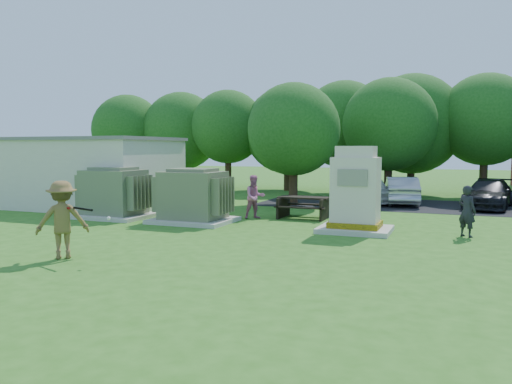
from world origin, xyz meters
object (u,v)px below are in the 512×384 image
at_px(person_by_generator, 467,211).
at_px(generator_cabinet, 356,195).
at_px(transformer_right, 193,197).
at_px(car_dark, 489,194).
at_px(picnic_table, 304,205).
at_px(car_silver_a, 401,191).
at_px(transformer_left, 114,194).
at_px(person_at_picnic, 255,197).
at_px(car_white, 371,190).
at_px(batter, 62,220).

bearing_deg(person_by_generator, generator_cabinet, 41.31).
xyz_separation_m(transformer_right, person_by_generator, (9.71, 0.43, -0.14)).
distance_m(generator_cabinet, car_dark, 10.21).
distance_m(picnic_table, car_silver_a, 7.43).
distance_m(transformer_left, person_by_generator, 13.41).
distance_m(picnic_table, person_at_picnic, 2.04).
distance_m(person_at_picnic, car_dark, 11.65).
distance_m(transformer_left, picnic_table, 7.81).
xyz_separation_m(picnic_table, car_white, (1.65, 6.65, 0.15)).
height_order(batter, car_silver_a, batter).
bearing_deg(picnic_table, transformer_left, -160.19).
xyz_separation_m(car_white, car_dark, (5.52, -0.11, -0.02)).
relative_size(transformer_left, car_dark, 0.64).
distance_m(transformer_right, batter, 6.83).
bearing_deg(picnic_table, car_white, 76.07).
distance_m(picnic_table, batter, 10.18).
relative_size(picnic_table, person_by_generator, 1.23).
height_order(transformer_left, car_silver_a, transformer_left).
bearing_deg(car_white, generator_cabinet, -103.72).
height_order(transformer_left, person_at_picnic, transformer_left).
bearing_deg(picnic_table, person_by_generator, -20.05).
bearing_deg(generator_cabinet, person_at_picnic, 159.09).
distance_m(generator_cabinet, picnic_table, 3.68).
xyz_separation_m(transformer_right, car_dark, (10.81, 9.19, -0.29)).
bearing_deg(person_by_generator, transformer_right, 38.47).
distance_m(car_silver_a, car_dark, 4.02).
relative_size(transformer_right, car_dark, 0.64).
relative_size(car_white, car_silver_a, 0.96).
xyz_separation_m(person_at_picnic, car_silver_a, (4.96, 7.60, -0.18)).
height_order(transformer_right, person_at_picnic, transformer_right).
relative_size(transformer_left, person_at_picnic, 1.70).
relative_size(person_at_picnic, car_dark, 0.38).
height_order(person_at_picnic, car_silver_a, person_at_picnic).
bearing_deg(person_at_picnic, car_silver_a, 16.29).
distance_m(generator_cabinet, car_white, 9.26).
height_order(batter, car_dark, batter).
xyz_separation_m(transformer_right, picnic_table, (3.64, 2.64, -0.42)).
relative_size(transformer_left, generator_cabinet, 1.03).
bearing_deg(transformer_right, picnic_table, 36.00).
distance_m(transformer_right, car_white, 10.70).
bearing_deg(generator_cabinet, transformer_left, -179.41).
bearing_deg(generator_cabinet, transformer_right, -179.06).
distance_m(transformer_right, car_silver_a, 11.58).
bearing_deg(transformer_right, transformer_left, 180.00).
bearing_deg(transformer_left, car_dark, 32.33).
relative_size(picnic_table, car_silver_a, 0.48).
distance_m(generator_cabinet, car_silver_a, 9.31).
xyz_separation_m(person_at_picnic, car_dark, (8.98, 7.42, -0.21)).
bearing_deg(batter, generator_cabinet, -173.16).
distance_m(transformer_right, person_at_picnic, 2.55).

